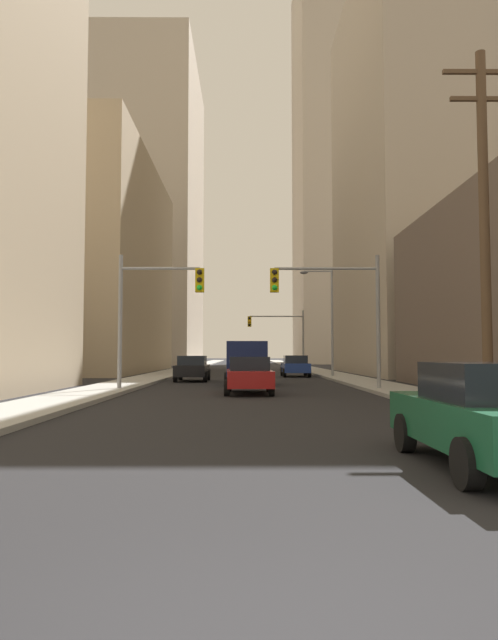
% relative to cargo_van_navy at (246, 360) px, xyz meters
% --- Properties ---
extents(sidewalk_left, '(2.58, 160.00, 0.15)m').
position_rel_cargo_van_navy_xyz_m(sidewalk_left, '(-6.22, 22.70, -1.21)').
color(sidewalk_left, '#9E9E99').
rests_on(sidewalk_left, ground).
extents(sidewalk_right, '(2.58, 160.00, 0.15)m').
position_rel_cargo_van_navy_xyz_m(sidewalk_right, '(6.50, 22.70, -1.21)').
color(sidewalk_right, '#9E9E99').
rests_on(sidewalk_right, ground).
extents(cargo_van_navy, '(2.16, 5.25, 2.26)m').
position_rel_cargo_van_navy_xyz_m(cargo_van_navy, '(0.00, 0.00, 0.00)').
color(cargo_van_navy, '#141E4C').
rests_on(cargo_van_navy, ground).
extents(sedan_green, '(1.95, 4.22, 1.52)m').
position_rel_cargo_van_navy_xyz_m(sedan_green, '(3.50, -21.98, -0.52)').
color(sedan_green, '#195938').
rests_on(sedan_green, ground).
extents(sedan_red, '(1.95, 4.26, 1.52)m').
position_rel_cargo_van_navy_xyz_m(sedan_red, '(0.11, -6.68, -0.52)').
color(sedan_red, maroon).
rests_on(sedan_red, ground).
extents(sedan_black, '(1.95, 4.22, 1.52)m').
position_rel_cargo_van_navy_xyz_m(sedan_black, '(-3.20, 4.02, -0.52)').
color(sedan_black, black).
rests_on(sedan_black, ground).
extents(sedan_blue, '(1.95, 4.21, 1.52)m').
position_rel_cargo_van_navy_xyz_m(sedan_blue, '(3.55, 10.85, -0.52)').
color(sedan_blue, navy).
rests_on(sedan_blue, ground).
extents(sedan_white, '(1.95, 4.22, 1.52)m').
position_rel_cargo_van_navy_xyz_m(sedan_white, '(0.23, 26.99, -0.52)').
color(sedan_white, white).
rests_on(sedan_white, ground).
extents(traffic_signal_near_left, '(3.76, 0.44, 6.00)m').
position_rel_cargo_van_navy_xyz_m(traffic_signal_near_left, '(-3.93, -5.23, 2.75)').
color(traffic_signal_near_left, gray).
rests_on(traffic_signal_near_left, ground).
extents(traffic_signal_near_right, '(4.84, 0.44, 6.00)m').
position_rel_cargo_van_navy_xyz_m(traffic_signal_near_right, '(3.71, -5.23, 2.80)').
color(traffic_signal_near_right, gray).
rests_on(traffic_signal_near_right, ground).
extents(traffic_signal_far_right, '(5.69, 0.44, 6.00)m').
position_rel_cargo_van_navy_xyz_m(traffic_signal_far_right, '(3.31, 27.15, 2.84)').
color(traffic_signal_far_right, gray).
rests_on(traffic_signal_far_right, ground).
extents(utility_pole_right, '(2.20, 0.28, 10.37)m').
position_rel_cargo_van_navy_xyz_m(utility_pole_right, '(6.76, -14.26, 4.18)').
color(utility_pole_right, brown).
rests_on(utility_pole_right, ground).
extents(street_lamp_right, '(2.28, 0.32, 7.50)m').
position_rel_cargo_van_navy_xyz_m(street_lamp_right, '(5.56, 8.67, 3.24)').
color(street_lamp_right, gray).
rests_on(street_lamp_right, ground).
extents(building_left_mid_office, '(22.28, 27.74, 19.26)m').
position_rel_cargo_van_navy_xyz_m(building_left_mid_office, '(-19.70, 22.17, 8.34)').
color(building_left_mid_office, tan).
rests_on(building_left_mid_office, ground).
extents(building_left_far_tower, '(22.18, 29.69, 49.20)m').
position_rel_cargo_van_navy_xyz_m(building_left_far_tower, '(-19.10, 62.84, 23.31)').
color(building_left_far_tower, '#B7A893').
rests_on(building_left_far_tower, ground).
extents(building_right_mid_block, '(21.52, 22.07, 33.37)m').
position_rel_cargo_van_navy_xyz_m(building_right_mid_block, '(19.70, 16.75, 15.40)').
color(building_right_mid_block, '#B7A893').
rests_on(building_right_mid_block, ground).
extents(building_right_far_highrise, '(19.67, 20.44, 69.19)m').
position_rel_cargo_van_navy_xyz_m(building_right_far_highrise, '(18.73, 66.52, 33.31)').
color(building_right_far_highrise, '#B7A893').
rests_on(building_right_far_highrise, ground).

